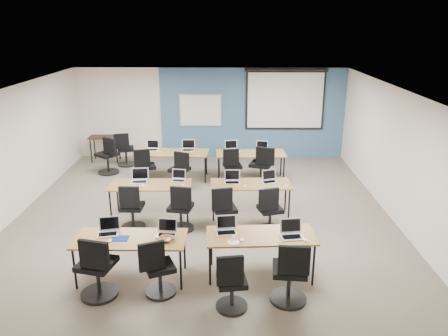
{
  "coord_description": "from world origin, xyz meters",
  "views": [
    {
      "loc": [
        0.52,
        -8.41,
        3.98
      ],
      "look_at": [
        0.44,
        0.4,
        1.01
      ],
      "focal_mm": 35.0,
      "sensor_mm": 36.0,
      "label": 1
    }
  ],
  "objects_px": {
    "task_chair_7": "(270,213)",
    "task_chair_4": "(132,211)",
    "whiteboard": "(201,111)",
    "task_chair_6": "(224,213)",
    "task_chair_3": "(290,277)",
    "laptop_2": "(226,228)",
    "task_chair_1": "(158,272)",
    "task_chair_5": "(181,212)",
    "laptop_3": "(291,232)",
    "task_chair_2": "(231,287)",
    "laptop_10": "(231,148)",
    "laptop_6": "(232,179)",
    "task_chair_8": "(146,170)",
    "spare_chair_a": "(125,152)",
    "training_table_back_left": "(172,154)",
    "laptop_7": "(269,179)",
    "task_chair_0": "(97,272)",
    "laptop_1": "(167,231)",
    "laptop_8": "(153,147)",
    "training_table_front_left": "(130,241)",
    "spare_chair_b": "(108,158)",
    "training_table_mid_left": "(150,186)",
    "task_chair_10": "(232,169)",
    "task_chair_11": "(262,169)",
    "utility_table": "(105,140)",
    "training_table_front_right": "(261,237)",
    "laptop_11": "(262,148)",
    "training_table_mid_right": "(251,186)",
    "laptop_9": "(188,148)",
    "laptop_0": "(109,230)",
    "training_table_back_right": "(251,155)",
    "projector_screen": "(285,96)",
    "task_chair_9": "(180,173)",
    "laptop_5": "(179,178)"
  },
  "relations": [
    {
      "from": "task_chair_7",
      "to": "task_chair_4",
      "type": "bearing_deg",
      "value": 162.41
    },
    {
      "from": "whiteboard",
      "to": "task_chair_6",
      "type": "xyz_separation_m",
      "value": [
        0.75,
        -5.02,
        -1.05
      ]
    },
    {
      "from": "task_chair_3",
      "to": "laptop_2",
      "type": "bearing_deg",
      "value": 142.7
    },
    {
      "from": "task_chair_1",
      "to": "task_chair_5",
      "type": "distance_m",
      "value": 2.17
    },
    {
      "from": "task_chair_7",
      "to": "laptop_3",
      "type": "bearing_deg",
      "value": -98.89
    },
    {
      "from": "task_chair_2",
      "to": "laptop_10",
      "type": "distance_m",
      "value": 5.76
    },
    {
      "from": "whiteboard",
      "to": "laptop_6",
      "type": "height_order",
      "value": "whiteboard"
    },
    {
      "from": "task_chair_4",
      "to": "task_chair_8",
      "type": "bearing_deg",
      "value": 96.18
    },
    {
      "from": "laptop_3",
      "to": "spare_chair_a",
      "type": "distance_m",
      "value": 6.97
    },
    {
      "from": "whiteboard",
      "to": "task_chair_3",
      "type": "bearing_deg",
      "value": -76.64
    },
    {
      "from": "laptop_6",
      "to": "training_table_back_left",
      "type": "bearing_deg",
      "value": 123.87
    },
    {
      "from": "task_chair_6",
      "to": "laptop_7",
      "type": "distance_m",
      "value": 1.37
    },
    {
      "from": "task_chair_4",
      "to": "task_chair_0",
      "type": "bearing_deg",
      "value": -88.82
    },
    {
      "from": "laptop_1",
      "to": "task_chair_7",
      "type": "distance_m",
      "value": 2.4
    },
    {
      "from": "task_chair_7",
      "to": "laptop_8",
      "type": "height_order",
      "value": "laptop_8"
    },
    {
      "from": "laptop_2",
      "to": "task_chair_5",
      "type": "distance_m",
      "value": 1.78
    },
    {
      "from": "training_table_front_left",
      "to": "spare_chair_b",
      "type": "xyz_separation_m",
      "value": [
        -1.72,
        5.13,
        -0.25
      ]
    },
    {
      "from": "whiteboard",
      "to": "training_table_mid_left",
      "type": "distance_m",
      "value": 4.43
    },
    {
      "from": "task_chair_3",
      "to": "task_chair_10",
      "type": "distance_m",
      "value": 5.04
    },
    {
      "from": "task_chair_11",
      "to": "utility_table",
      "type": "height_order",
      "value": "task_chair_11"
    },
    {
      "from": "training_table_front_right",
      "to": "laptop_11",
      "type": "bearing_deg",
      "value": 82.51
    },
    {
      "from": "laptop_3",
      "to": "laptop_8",
      "type": "bearing_deg",
      "value": 114.22
    },
    {
      "from": "training_table_mid_right",
      "to": "laptop_9",
      "type": "height_order",
      "value": "laptop_9"
    },
    {
      "from": "task_chair_2",
      "to": "laptop_6",
      "type": "bearing_deg",
      "value": 81.23
    },
    {
      "from": "training_table_back_left",
      "to": "laptop_7",
      "type": "bearing_deg",
      "value": -39.93
    },
    {
      "from": "task_chair_6",
      "to": "task_chair_11",
      "type": "relative_size",
      "value": 0.93
    },
    {
      "from": "laptop_2",
      "to": "task_chair_7",
      "type": "distance_m",
      "value": 1.72
    },
    {
      "from": "laptop_0",
      "to": "task_chair_2",
      "type": "relative_size",
      "value": 0.35
    },
    {
      "from": "training_table_back_right",
      "to": "laptop_9",
      "type": "bearing_deg",
      "value": 169.18
    },
    {
      "from": "laptop_3",
      "to": "task_chair_6",
      "type": "height_order",
      "value": "laptop_3"
    },
    {
      "from": "projector_screen",
      "to": "task_chair_11",
      "type": "bearing_deg",
      "value": -108.92
    },
    {
      "from": "projector_screen",
      "to": "laptop_0",
      "type": "bearing_deg",
      "value": -118.96
    },
    {
      "from": "laptop_1",
      "to": "task_chair_2",
      "type": "bearing_deg",
      "value": -36.49
    },
    {
      "from": "laptop_9",
      "to": "task_chair_9",
      "type": "bearing_deg",
      "value": -99.02
    },
    {
      "from": "task_chair_2",
      "to": "task_chair_11",
      "type": "relative_size",
      "value": 0.91
    },
    {
      "from": "laptop_0",
      "to": "task_chair_5",
      "type": "relative_size",
      "value": 0.34
    },
    {
      "from": "training_table_front_right",
      "to": "task_chair_11",
      "type": "height_order",
      "value": "task_chair_11"
    },
    {
      "from": "task_chair_8",
      "to": "laptop_5",
      "type": "bearing_deg",
      "value": -76.07
    },
    {
      "from": "task_chair_2",
      "to": "laptop_10",
      "type": "relative_size",
      "value": 2.79
    },
    {
      "from": "training_table_front_right",
      "to": "task_chair_6",
      "type": "distance_m",
      "value": 1.68
    },
    {
      "from": "laptop_0",
      "to": "laptop_9",
      "type": "xyz_separation_m",
      "value": [
        0.87,
        4.8,
        0.0
      ]
    },
    {
      "from": "task_chair_6",
      "to": "task_chair_7",
      "type": "bearing_deg",
      "value": -13.17
    },
    {
      "from": "laptop_1",
      "to": "laptop_11",
      "type": "bearing_deg",
      "value": 74.49
    },
    {
      "from": "laptop_0",
      "to": "task_chair_4",
      "type": "relative_size",
      "value": 0.34
    },
    {
      "from": "training_table_mid_right",
      "to": "task_chair_9",
      "type": "relative_size",
      "value": 1.74
    },
    {
      "from": "whiteboard",
      "to": "laptop_6",
      "type": "distance_m",
      "value": 4.3
    },
    {
      "from": "task_chair_4",
      "to": "spare_chair_a",
      "type": "xyz_separation_m",
      "value": [
        -1.05,
        4.06,
        0.01
      ]
    },
    {
      "from": "whiteboard",
      "to": "training_table_front_right",
      "type": "distance_m",
      "value": 6.74
    },
    {
      "from": "laptop_7",
      "to": "task_chair_7",
      "type": "xyz_separation_m",
      "value": [
        -0.06,
        -0.9,
        -0.39
      ]
    },
    {
      "from": "laptop_5",
      "to": "task_chair_3",
      "type": "bearing_deg",
      "value": -50.15
    }
  ]
}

